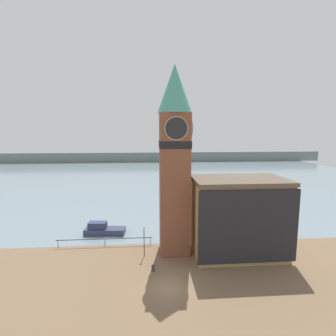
{
  "coord_description": "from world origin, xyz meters",
  "views": [
    {
      "loc": [
        -1.95,
        -24.96,
        16.15
      ],
      "look_at": [
        0.48,
        6.28,
        11.66
      ],
      "focal_mm": 28.0,
      "sensor_mm": 36.0,
      "label": 1
    }
  ],
  "objects_px": {
    "clock_tower": "(175,156)",
    "boat_near": "(103,230)",
    "lamp_post": "(144,235)",
    "mooring_bollard_near": "(153,268)",
    "pier_building": "(238,217)"
  },
  "relations": [
    {
      "from": "lamp_post",
      "to": "clock_tower",
      "type": "bearing_deg",
      "value": 16.1
    },
    {
      "from": "clock_tower",
      "to": "pier_building",
      "type": "relative_size",
      "value": 2.04
    },
    {
      "from": "pier_building",
      "to": "boat_near",
      "type": "xyz_separation_m",
      "value": [
        -18.8,
        8.14,
        -4.37
      ]
    },
    {
      "from": "boat_near",
      "to": "clock_tower",
      "type": "bearing_deg",
      "value": -28.03
    },
    {
      "from": "mooring_bollard_near",
      "to": "clock_tower",
      "type": "bearing_deg",
      "value": 58.9
    },
    {
      "from": "boat_near",
      "to": "mooring_bollard_near",
      "type": "relative_size",
      "value": 8.0
    },
    {
      "from": "clock_tower",
      "to": "boat_near",
      "type": "relative_size",
      "value": 3.8
    },
    {
      "from": "pier_building",
      "to": "boat_near",
      "type": "bearing_deg",
      "value": 156.58
    },
    {
      "from": "clock_tower",
      "to": "mooring_bollard_near",
      "type": "relative_size",
      "value": 30.42
    },
    {
      "from": "mooring_bollard_near",
      "to": "lamp_post",
      "type": "relative_size",
      "value": 0.2
    },
    {
      "from": "clock_tower",
      "to": "pier_building",
      "type": "height_order",
      "value": "clock_tower"
    },
    {
      "from": "mooring_bollard_near",
      "to": "pier_building",
      "type": "bearing_deg",
      "value": 17.5
    },
    {
      "from": "pier_building",
      "to": "mooring_bollard_near",
      "type": "xyz_separation_m",
      "value": [
        -11.19,
        -3.53,
        -4.65
      ]
    },
    {
      "from": "clock_tower",
      "to": "boat_near",
      "type": "bearing_deg",
      "value": 147.48
    },
    {
      "from": "clock_tower",
      "to": "pier_building",
      "type": "xyz_separation_m",
      "value": [
        8.22,
        -1.4,
        -7.83
      ]
    }
  ]
}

